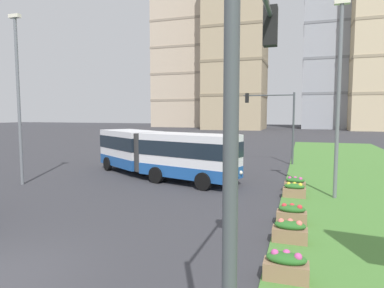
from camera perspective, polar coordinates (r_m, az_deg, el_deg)
ground_plane at (r=10.52m, az=-29.80°, el=-19.08°), size 260.00×260.00×0.00m
articulated_bus at (r=22.22m, az=-5.74°, el=-1.44°), size 11.59×7.17×3.00m
car_grey_wagon at (r=30.14m, az=-8.03°, el=-1.45°), size 4.59×2.45×1.58m
flower_planter_0 at (r=9.13m, az=15.84°, el=-19.47°), size 1.10×0.56×0.74m
flower_planter_1 at (r=11.55m, az=16.44°, el=-14.13°), size 1.10×0.56×0.74m
flower_planter_2 at (r=13.41m, az=16.74°, el=-11.41°), size 1.10×0.56×0.74m
flower_planter_3 at (r=17.44m, az=17.15°, el=-7.57°), size 1.10×0.56×0.74m
flower_planter_4 at (r=18.98m, az=17.26°, el=-6.54°), size 1.10×0.56×0.74m
traffic_light_far_right at (r=28.38m, az=14.26°, el=4.85°), size 4.19×0.28×5.95m
traffic_light_near_right at (r=4.72m, az=10.12°, el=7.52°), size 0.28×4.29×6.41m
streetlight_left at (r=22.07m, az=-27.65°, el=7.67°), size 0.70×0.28×9.88m
streetlight_median at (r=17.59m, az=23.86°, el=8.04°), size 0.70×0.28×9.54m
apartment_tower_west at (r=113.88m, az=-0.97°, el=13.49°), size 18.76×17.02×41.29m
apartment_tower_westcentre at (r=96.50m, az=7.58°, el=18.46°), size 16.12×15.34×52.86m
apartment_tower_centre at (r=106.79m, az=22.68°, el=15.29°), size 14.84×15.49×47.31m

